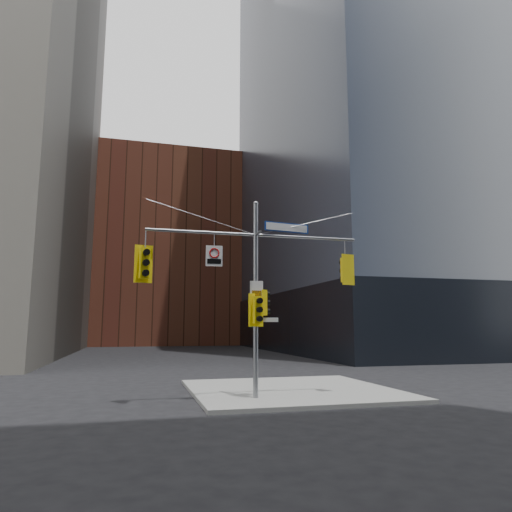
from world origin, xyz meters
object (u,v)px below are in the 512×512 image
signal_assembly (256,277)px  regulatory_sign_arm (214,255)px  traffic_light_pole_front (258,310)px  traffic_light_west_arm (145,263)px  traffic_light_east_arm (346,270)px  street_sign_blade (287,228)px  traffic_light_pole_side (264,303)px

signal_assembly → regulatory_sign_arm: (-1.55, -0.02, 0.76)m
traffic_light_pole_front → regulatory_sign_arm: 2.50m
traffic_light_west_arm → traffic_light_east_arm: (7.58, -0.01, 0.00)m
street_sign_blade → traffic_light_east_arm: bearing=-7.9°
traffic_light_pole_side → traffic_light_pole_front: bearing=124.2°
traffic_light_east_arm → traffic_light_pole_front: 3.94m
traffic_light_west_arm → regulatory_sign_arm: 2.45m
traffic_light_pole_side → regulatory_sign_arm: size_ratio=1.24×
traffic_light_west_arm → traffic_light_pole_side: 4.49m
traffic_light_west_arm → traffic_light_pole_front: traffic_light_west_arm is taller
traffic_light_pole_front → regulatory_sign_arm: size_ratio=1.58×
signal_assembly → traffic_light_pole_front: 1.22m
regulatory_sign_arm → street_sign_blade: bearing=5.0°
traffic_light_west_arm → traffic_light_pole_front: size_ratio=1.12×
traffic_light_east_arm → traffic_light_pole_side: 3.53m
traffic_light_pole_front → traffic_light_east_arm: bearing=-4.6°
traffic_light_pole_side → traffic_light_west_arm: bearing=83.1°
traffic_light_pole_side → street_sign_blade: 2.99m
signal_assembly → traffic_light_pole_front: (-0.00, -0.27, -1.19)m
traffic_light_pole_side → regulatory_sign_arm: (-1.87, -0.03, 1.68)m
signal_assembly → street_sign_blade: signal_assembly is taller
traffic_light_west_arm → regulatory_sign_arm: regulatory_sign_arm is taller
traffic_light_east_arm → traffic_light_pole_front: size_ratio=1.00×
traffic_light_pole_front → regulatory_sign_arm: bearing=162.1°
traffic_light_west_arm → regulatory_sign_arm: bearing=-13.2°
traffic_light_pole_front → street_sign_blade: 3.37m
traffic_light_west_arm → traffic_light_pole_side: traffic_light_west_arm is taller
traffic_light_pole_side → street_sign_blade: bearing=-97.5°
traffic_light_east_arm → street_sign_blade: 2.84m
signal_assembly → traffic_light_east_arm: (3.60, 0.00, 0.38)m
signal_assembly → traffic_light_west_arm: 3.99m
traffic_light_pole_side → traffic_light_pole_front: 0.51m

